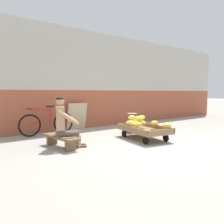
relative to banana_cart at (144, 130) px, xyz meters
name	(u,v)px	position (x,y,z in m)	size (l,w,h in m)	color
ground_plane	(155,146)	(-0.36, -0.70, -0.24)	(80.00, 80.00, 0.00)	#A39E93
back_wall	(81,80)	(-0.36, 2.70, 1.43)	(16.00, 0.30, 3.35)	#A35138
banana_cart	(144,130)	(0.00, 0.00, 0.00)	(1.07, 1.56, 0.36)	#8E6B47
banana_pile	(141,122)	(-0.03, 0.10, 0.22)	(0.80, 1.33, 0.26)	yellow
low_bench	(61,139)	(-2.16, 0.49, -0.04)	(0.44, 1.13, 0.27)	brown
vendor_seated	(64,123)	(-2.07, 0.45, 0.33)	(0.74, 0.62, 1.14)	tan
plastic_crate	(132,127)	(0.47, 0.99, -0.09)	(0.36, 0.28, 0.30)	red
weighing_scale	(132,118)	(0.47, 0.98, 0.21)	(0.30, 0.30, 0.29)	#28282D
bicycle_near_left	(47,123)	(-1.81, 2.16, 0.11)	(1.66, 0.48, 0.86)	black
sign_board	(77,116)	(-0.65, 2.48, 0.20)	(0.70, 0.19, 0.89)	#C6B289
shopping_bag	(146,129)	(0.78, 0.66, -0.12)	(0.18, 0.12, 0.24)	#D13D4C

